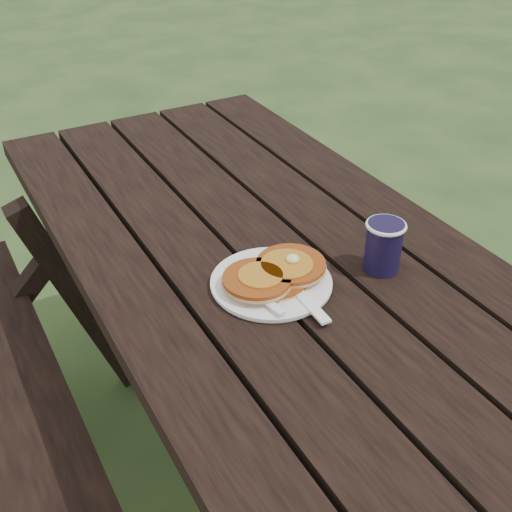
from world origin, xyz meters
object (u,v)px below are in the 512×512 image
plate (271,283)px  coffee_cup (384,243)px  picnic_table (291,409)px  pancake_stack (275,273)px

plate → coffee_cup: 0.23m
coffee_cup → plate: bearing=165.1°
picnic_table → plate: size_ratio=8.20×
picnic_table → coffee_cup: coffee_cup is taller
pancake_stack → picnic_table: bearing=14.7°
pancake_stack → coffee_cup: size_ratio=2.03×
picnic_table → coffee_cup: 0.47m
plate → picnic_table: bearing=13.1°
pancake_stack → coffee_cup: (0.20, -0.06, 0.03)m
picnic_table → pancake_stack: bearing=-165.3°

